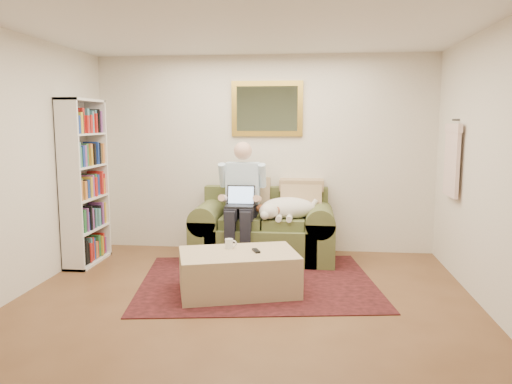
% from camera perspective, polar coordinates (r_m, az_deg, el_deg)
% --- Properties ---
extents(room_shell, '(4.51, 5.00, 2.61)m').
position_cam_1_polar(room_shell, '(4.56, -1.65, 2.64)').
color(room_shell, brown).
rests_on(room_shell, ground).
extents(rug, '(2.76, 2.34, 0.01)m').
position_cam_1_polar(rug, '(5.51, 0.18, -10.19)').
color(rug, black).
rests_on(rug, room_shell).
extents(sofa, '(1.76, 0.90, 1.06)m').
position_cam_1_polar(sofa, '(6.35, 0.87, -4.94)').
color(sofa, brown).
rests_on(sofa, room_shell).
extents(seated_man, '(0.58, 0.83, 1.48)m').
position_cam_1_polar(seated_man, '(6.14, -1.72, -1.24)').
color(seated_man, '#8CBAD8').
rests_on(seated_man, sofa).
extents(laptop, '(0.34, 0.27, 0.25)m').
position_cam_1_polar(laptop, '(6.06, -1.81, -1.00)').
color(laptop, black).
rests_on(laptop, seated_man).
extents(sleeping_dog, '(0.73, 0.46, 0.27)m').
position_cam_1_polar(sleeping_dog, '(6.17, 3.73, -1.84)').
color(sleeping_dog, white).
rests_on(sleeping_dog, sofa).
extents(ottoman, '(1.33, 1.04, 0.42)m').
position_cam_1_polar(ottoman, '(5.13, -2.03, -9.16)').
color(ottoman, '#CDAF88').
rests_on(ottoman, room_shell).
extents(coffee_mug, '(0.08, 0.08, 0.10)m').
position_cam_1_polar(coffee_mug, '(5.22, -3.11, -5.91)').
color(coffee_mug, white).
rests_on(coffee_mug, ottoman).
extents(tv_remote, '(0.10, 0.16, 0.02)m').
position_cam_1_polar(tv_remote, '(5.09, 0.01, -6.72)').
color(tv_remote, black).
rests_on(tv_remote, ottoman).
extents(bookshelf, '(0.28, 0.80, 2.00)m').
position_cam_1_polar(bookshelf, '(6.39, -19.03, 1.04)').
color(bookshelf, white).
rests_on(bookshelf, room_shell).
extents(wall_mirror, '(0.94, 0.04, 0.72)m').
position_cam_1_polar(wall_mirror, '(6.64, 1.27, 9.50)').
color(wall_mirror, gold).
rests_on(wall_mirror, room_shell).
extents(hanging_shirt, '(0.06, 0.52, 0.90)m').
position_cam_1_polar(hanging_shirt, '(5.96, 21.50, 3.83)').
color(hanging_shirt, '#F7DACC').
rests_on(hanging_shirt, room_shell).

